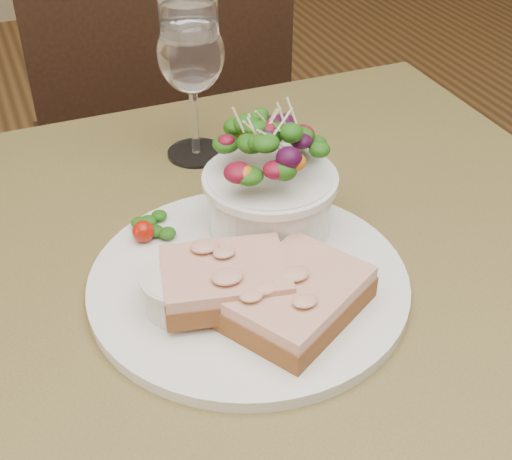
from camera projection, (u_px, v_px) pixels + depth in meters
name	position (u px, v px, depth m)	size (l,w,h in m)	color
cafe_table	(266.00, 358.00, 0.73)	(0.80, 0.80, 0.75)	#4F4722
chair_far	(161.00, 227.00, 1.52)	(0.43, 0.43, 0.90)	black
dinner_plate	(248.00, 282.00, 0.66)	(0.30, 0.30, 0.01)	silver
sandwich_front	(296.00, 297.00, 0.61)	(0.15, 0.14, 0.03)	#533016
sandwich_back	(225.00, 280.00, 0.62)	(0.12, 0.10, 0.03)	#533016
ramekin	(181.00, 289.00, 0.62)	(0.06, 0.06, 0.04)	beige
salad_bowl	(270.00, 176.00, 0.69)	(0.12, 0.12, 0.13)	silver
garnish	(151.00, 228.00, 0.71)	(0.05, 0.04, 0.02)	#0A370A
wine_glass	(191.00, 58.00, 0.79)	(0.08, 0.08, 0.18)	white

